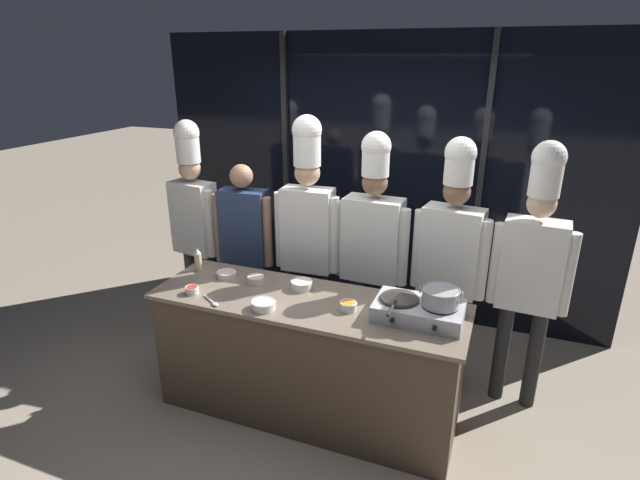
# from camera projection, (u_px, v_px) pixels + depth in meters

# --- Properties ---
(ground_plane) EXTENTS (24.00, 24.00, 0.00)m
(ground_plane) POSITION_uv_depth(u_px,v_px,m) (308.00, 409.00, 3.73)
(ground_plane) COLOR gray
(window_wall_back) EXTENTS (4.47, 0.09, 2.70)m
(window_wall_back) POSITION_uv_depth(u_px,v_px,m) (377.00, 181.00, 4.81)
(window_wall_back) COLOR black
(window_wall_back) RESTS_ON ground_plane
(demo_counter) EXTENTS (2.18, 0.69, 0.92)m
(demo_counter) POSITION_uv_depth(u_px,v_px,m) (307.00, 357.00, 3.57)
(demo_counter) COLOR #4C3D2D
(demo_counter) RESTS_ON ground_plane
(portable_stove) EXTENTS (0.55, 0.36, 0.12)m
(portable_stove) POSITION_uv_depth(u_px,v_px,m) (419.00, 310.00, 3.15)
(portable_stove) COLOR #B2B5BA
(portable_stove) RESTS_ON demo_counter
(frying_pan) EXTENTS (0.25, 0.44, 0.05)m
(frying_pan) POSITION_uv_depth(u_px,v_px,m) (399.00, 295.00, 3.16)
(frying_pan) COLOR #38332D
(frying_pan) RESTS_ON portable_stove
(stock_pot) EXTENTS (0.26, 0.23, 0.11)m
(stock_pot) POSITION_uv_depth(u_px,v_px,m) (441.00, 297.00, 3.07)
(stock_pot) COLOR #93969B
(stock_pot) RESTS_ON portable_stove
(squeeze_bottle_oil) EXTENTS (0.05, 0.05, 0.18)m
(squeeze_bottle_oil) POSITION_uv_depth(u_px,v_px,m) (198.00, 260.00, 3.86)
(squeeze_bottle_oil) COLOR beige
(squeeze_bottle_oil) RESTS_ON demo_counter
(prep_bowl_onion) EXTENTS (0.16, 0.16, 0.06)m
(prep_bowl_onion) POSITION_uv_depth(u_px,v_px,m) (263.00, 304.00, 3.28)
(prep_bowl_onion) COLOR white
(prep_bowl_onion) RESTS_ON demo_counter
(prep_bowl_chicken) EXTENTS (0.15, 0.15, 0.05)m
(prep_bowl_chicken) POSITION_uv_depth(u_px,v_px,m) (226.00, 274.00, 3.75)
(prep_bowl_chicken) COLOR white
(prep_bowl_chicken) RESTS_ON demo_counter
(prep_bowl_chili_flakes) EXTENTS (0.10, 0.10, 0.05)m
(prep_bowl_chili_flakes) POSITION_uv_depth(u_px,v_px,m) (192.00, 289.00, 3.49)
(prep_bowl_chili_flakes) COLOR white
(prep_bowl_chili_flakes) RESTS_ON demo_counter
(prep_bowl_garlic) EXTENTS (0.16, 0.16, 0.06)m
(prep_bowl_garlic) POSITION_uv_depth(u_px,v_px,m) (302.00, 284.00, 3.56)
(prep_bowl_garlic) COLOR white
(prep_bowl_garlic) RESTS_ON demo_counter
(prep_bowl_shrimp) EXTENTS (0.13, 0.13, 0.05)m
(prep_bowl_shrimp) POSITION_uv_depth(u_px,v_px,m) (256.00, 279.00, 3.65)
(prep_bowl_shrimp) COLOR white
(prep_bowl_shrimp) RESTS_ON demo_counter
(prep_bowl_carrots) EXTENTS (0.12, 0.12, 0.06)m
(prep_bowl_carrots) POSITION_uv_depth(u_px,v_px,m) (348.00, 305.00, 3.26)
(prep_bowl_carrots) COLOR white
(prep_bowl_carrots) RESTS_ON demo_counter
(serving_spoon_slotted) EXTENTS (0.19, 0.13, 0.02)m
(serving_spoon_slotted) POSITION_uv_depth(u_px,v_px,m) (213.00, 303.00, 3.35)
(serving_spoon_slotted) COLOR #B2B5BA
(serving_spoon_slotted) RESTS_ON demo_counter
(chef_head) EXTENTS (0.52, 0.26, 1.99)m
(chef_head) POSITION_uv_depth(u_px,v_px,m) (194.00, 213.00, 4.42)
(chef_head) COLOR #4C4C51
(chef_head) RESTS_ON ground_plane
(person_guest) EXTENTS (0.51, 0.25, 1.66)m
(person_guest) POSITION_uv_depth(u_px,v_px,m) (245.00, 240.00, 4.23)
(person_guest) COLOR #2D3856
(person_guest) RESTS_ON ground_plane
(chef_sous) EXTENTS (0.53, 0.23, 2.08)m
(chef_sous) POSITION_uv_depth(u_px,v_px,m) (308.00, 223.00, 3.97)
(chef_sous) COLOR #2D3856
(chef_sous) RESTS_ON ground_plane
(chef_line) EXTENTS (0.59, 0.25, 1.98)m
(chef_line) POSITION_uv_depth(u_px,v_px,m) (372.00, 239.00, 3.88)
(chef_line) COLOR #4C4C51
(chef_line) RESTS_ON ground_plane
(chef_pastry) EXTENTS (0.56, 0.28, 1.97)m
(chef_pastry) POSITION_uv_depth(u_px,v_px,m) (451.00, 249.00, 3.66)
(chef_pastry) COLOR #2D3856
(chef_pastry) RESTS_ON ground_plane
(chef_apprentice) EXTENTS (0.54, 0.24, 1.98)m
(chef_apprentice) POSITION_uv_depth(u_px,v_px,m) (532.00, 261.00, 3.44)
(chef_apprentice) COLOR #232326
(chef_apprentice) RESTS_ON ground_plane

